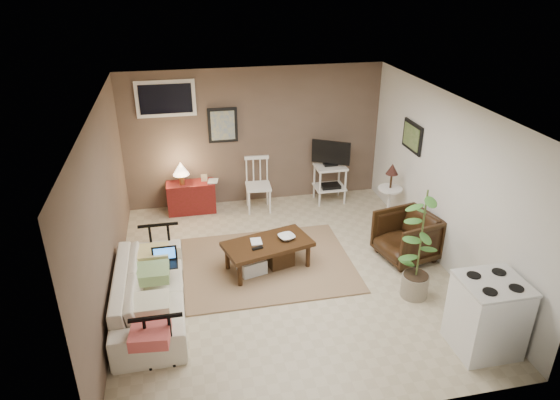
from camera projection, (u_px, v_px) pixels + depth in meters
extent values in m
plane|color=#C1B293|center=(285.00, 274.00, 6.98)|extent=(5.00, 5.00, 0.00)
cube|color=black|center=(223.00, 125.00, 8.44)|extent=(0.50, 0.03, 0.60)
cube|color=black|center=(412.00, 137.00, 7.66)|extent=(0.03, 0.60, 0.45)
cube|color=white|center=(166.00, 99.00, 8.06)|extent=(0.96, 0.03, 0.60)
cube|color=#957857|center=(268.00, 264.00, 7.18)|extent=(2.40, 1.92, 0.02)
cube|color=#39230F|center=(268.00, 244.00, 6.93)|extent=(1.32, 0.91, 0.06)
cylinder|color=#39230F|center=(240.00, 275.00, 6.62)|extent=(0.06, 0.06, 0.38)
cylinder|color=#39230F|center=(308.00, 256.00, 7.05)|extent=(0.06, 0.06, 0.38)
cylinder|color=#39230F|center=(227.00, 258.00, 6.99)|extent=(0.06, 0.06, 0.38)
cylinder|color=#39230F|center=(293.00, 241.00, 7.42)|extent=(0.06, 0.06, 0.38)
cube|color=black|center=(257.00, 248.00, 6.75)|extent=(0.16, 0.09, 0.02)
cube|color=#402616|center=(279.00, 257.00, 7.11)|extent=(0.42, 0.38, 0.26)
cube|color=silver|center=(252.00, 266.00, 6.95)|extent=(0.42, 0.38, 0.22)
imported|color=#EFE4CE|center=(149.00, 284.00, 6.06)|extent=(0.60, 2.07, 0.81)
cube|color=black|center=(165.00, 265.00, 6.33)|extent=(0.32, 0.22, 0.02)
cube|color=black|center=(164.00, 253.00, 6.38)|extent=(0.32, 0.02, 0.20)
cube|color=blue|center=(164.00, 253.00, 6.37)|extent=(0.27, 0.00, 0.16)
cube|color=maroon|center=(191.00, 197.00, 8.62)|extent=(0.81, 0.36, 0.54)
cylinder|color=#B78E46|center=(182.00, 179.00, 8.41)|extent=(0.09, 0.09, 0.18)
cone|color=#FFDEB7|center=(181.00, 168.00, 8.32)|extent=(0.27, 0.27, 0.22)
cube|color=tan|center=(204.00, 178.00, 8.54)|extent=(0.11, 0.02, 0.14)
cube|color=white|center=(258.00, 186.00, 8.62)|extent=(0.45, 0.45, 0.04)
cylinder|color=white|center=(249.00, 204.00, 8.53)|extent=(0.04, 0.04, 0.42)
cylinder|color=white|center=(270.00, 202.00, 8.58)|extent=(0.04, 0.04, 0.42)
cylinder|color=white|center=(247.00, 195.00, 8.86)|extent=(0.04, 0.04, 0.42)
cylinder|color=white|center=(267.00, 194.00, 8.90)|extent=(0.04, 0.04, 0.42)
cube|color=white|center=(257.00, 158.00, 8.59)|extent=(0.42, 0.07, 0.06)
cube|color=white|center=(330.00, 167.00, 8.84)|extent=(0.54, 0.44, 0.04)
cube|color=white|center=(329.00, 187.00, 9.01)|extent=(0.54, 0.44, 0.03)
cylinder|color=white|center=(320.00, 189.00, 8.77)|extent=(0.04, 0.04, 0.68)
cylinder|color=white|center=(345.00, 186.00, 8.86)|extent=(0.04, 0.04, 0.68)
cylinder|color=white|center=(314.00, 181.00, 9.10)|extent=(0.04, 0.04, 0.68)
cylinder|color=white|center=(339.00, 178.00, 9.19)|extent=(0.04, 0.04, 0.68)
cube|color=black|center=(330.00, 164.00, 8.82)|extent=(0.24, 0.14, 0.03)
cube|color=black|center=(331.00, 152.00, 8.72)|extent=(0.61, 0.39, 0.41)
cube|color=#D48552|center=(331.00, 152.00, 8.72)|extent=(0.51, 0.30, 0.33)
cube|color=black|center=(330.00, 187.00, 8.96)|extent=(0.34, 0.24, 0.10)
cylinder|color=white|center=(387.00, 222.00, 8.35)|extent=(0.28, 0.28, 0.03)
cylinder|color=white|center=(388.00, 206.00, 8.22)|extent=(0.06, 0.06, 0.59)
cylinder|color=white|center=(390.00, 189.00, 8.09)|extent=(0.39, 0.39, 0.03)
cylinder|color=black|center=(391.00, 180.00, 8.03)|extent=(0.04, 0.04, 0.26)
cone|color=#351A15|center=(392.00, 169.00, 7.94)|extent=(0.20, 0.20, 0.18)
imported|color=black|center=(407.00, 235.00, 7.21)|extent=(0.84, 0.88, 0.77)
cylinder|color=gray|center=(415.00, 286.00, 6.46)|extent=(0.35, 0.35, 0.31)
cylinder|color=#4C602D|center=(422.00, 234.00, 6.14)|extent=(0.02, 0.02, 1.20)
cube|color=white|center=(487.00, 316.00, 5.47)|extent=(0.67, 0.62, 0.86)
cube|color=silver|center=(494.00, 283.00, 5.28)|extent=(0.68, 0.64, 0.03)
cylinder|color=black|center=(490.00, 292.00, 5.11)|extent=(0.15, 0.15, 0.01)
cylinder|color=black|center=(516.00, 288.00, 5.17)|extent=(0.15, 0.15, 0.01)
cylinder|color=black|center=(474.00, 275.00, 5.38)|extent=(0.15, 0.15, 0.01)
cylinder|color=black|center=(499.00, 272.00, 5.44)|extent=(0.15, 0.15, 0.01)
imported|color=#39230F|center=(287.00, 232.00, 6.96)|extent=(0.23, 0.11, 0.23)
imported|color=#39230F|center=(251.00, 236.00, 6.87)|extent=(0.15, 0.02, 0.21)
imported|color=#39230F|center=(208.00, 176.00, 8.50)|extent=(0.17, 0.05, 0.23)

